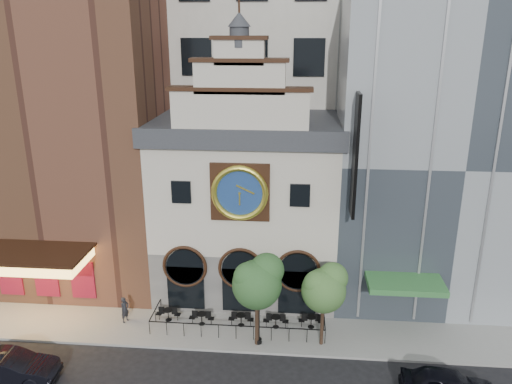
{
  "coord_description": "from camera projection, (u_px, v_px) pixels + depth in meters",
  "views": [
    {
      "loc": [
        3.45,
        -24.36,
        17.87
      ],
      "look_at": [
        0.79,
        6.0,
        7.91
      ],
      "focal_mm": 35.0,
      "sensor_mm": 36.0,
      "label": 1
    }
  ],
  "objects": [
    {
      "name": "sidewalk",
      "position": [
        239.0,
        328.0,
        31.25
      ],
      "size": [
        44.0,
        5.0,
        0.15
      ],
      "primitive_type": "cube",
      "color": "gray",
      "rests_on": "ground"
    },
    {
      "name": "bistro_4",
      "position": [
        311.0,
        321.0,
        31.01
      ],
      "size": [
        1.58,
        0.68,
        0.9
      ],
      "color": "black",
      "rests_on": "sidewalk"
    },
    {
      "name": "bistro_1",
      "position": [
        202.0,
        318.0,
        31.32
      ],
      "size": [
        1.58,
        0.68,
        0.9
      ],
      "color": "black",
      "rests_on": "sidewalk"
    },
    {
      "name": "clock_building",
      "position": [
        247.0,
        200.0,
        34.23
      ],
      "size": [
        12.6,
        8.78,
        18.65
      ],
      "color": "#605E5B",
      "rests_on": "ground"
    },
    {
      "name": "ground",
      "position": [
        234.0,
        353.0,
        28.9
      ],
      "size": [
        120.0,
        120.0,
        0.0
      ],
      "primitive_type": "plane",
      "color": "black",
      "rests_on": "ground"
    },
    {
      "name": "office_tower",
      "position": [
        261.0,
        2.0,
        41.63
      ],
      "size": [
        20.0,
        16.0,
        40.0
      ],
      "primitive_type": "cube",
      "color": "beige",
      "rests_on": "ground"
    },
    {
      "name": "pedestrian",
      "position": [
        125.0,
        310.0,
        31.51
      ],
      "size": [
        0.64,
        0.74,
        1.71
      ],
      "primitive_type": "imported",
      "rotation": [
        0.0,
        0.0,
        1.13
      ],
      "color": "black",
      "rests_on": "sidewalk"
    },
    {
      "name": "tree_right",
      "position": [
        325.0,
        287.0,
        28.37
      ],
      "size": [
        2.66,
        2.56,
        5.12
      ],
      "color": "#382619",
      "rests_on": "sidewalk"
    },
    {
      "name": "cafe_railing",
      "position": [
        239.0,
        320.0,
        31.08
      ],
      "size": [
        10.6,
        2.6,
        0.9
      ],
      "primitive_type": null,
      "color": "black",
      "rests_on": "sidewalk"
    },
    {
      "name": "theater_building",
      "position": [
        68.0,
        107.0,
        35.5
      ],
      "size": [
        14.0,
        15.6,
        25.0
      ],
      "color": "brown",
      "rests_on": "ground"
    },
    {
      "name": "tree_left",
      "position": [
        258.0,
        281.0,
        28.23
      ],
      "size": [
        2.96,
        2.85,
        5.69
      ],
      "color": "#382619",
      "rests_on": "sidewalk"
    },
    {
      "name": "car_left",
      "position": [
        9.0,
        368.0,
        26.37
      ],
      "size": [
        5.11,
        2.06,
        1.65
      ],
      "primitive_type": "imported",
      "rotation": [
        0.0,
        0.0,
        1.63
      ],
      "color": "black",
      "rests_on": "ground"
    },
    {
      "name": "bistro_0",
      "position": [
        168.0,
        314.0,
        31.76
      ],
      "size": [
        1.58,
        0.68,
        0.9
      ],
      "color": "black",
      "rests_on": "sidewalk"
    },
    {
      "name": "retail_building",
      "position": [
        438.0,
        148.0,
        34.13
      ],
      "size": [
        14.0,
        14.4,
        20.0
      ],
      "color": "gray",
      "rests_on": "ground"
    },
    {
      "name": "bistro_3",
      "position": [
        276.0,
        321.0,
        31.01
      ],
      "size": [
        1.58,
        0.68,
        0.9
      ],
      "color": "black",
      "rests_on": "sidewalk"
    },
    {
      "name": "lamppost",
      "position": [
        258.0,
        295.0,
        28.58
      ],
      "size": [
        1.67,
        0.6,
        5.23
      ],
      "rotation": [
        0.0,
        0.0,
        0.06
      ],
      "color": "black",
      "rests_on": "sidewalk"
    },
    {
      "name": "bistro_2",
      "position": [
        241.0,
        319.0,
        31.2
      ],
      "size": [
        1.58,
        0.68,
        0.9
      ],
      "color": "black",
      "rests_on": "sidewalk"
    }
  ]
}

